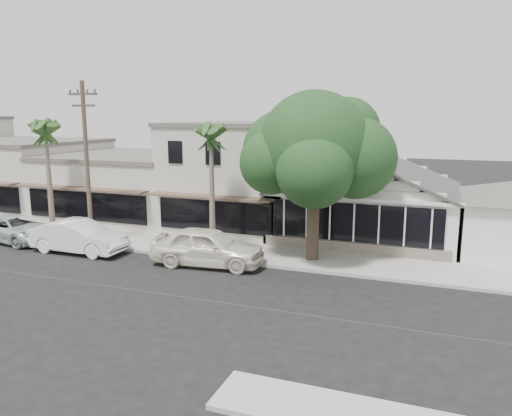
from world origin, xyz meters
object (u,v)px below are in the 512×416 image
at_px(utility_pole, 87,160).
at_px(car_0, 208,247).
at_px(car_1, 79,237).
at_px(shade_tree, 314,150).
at_px(car_2, 16,229).

bearing_deg(utility_pole, car_0, -7.26).
distance_m(car_1, shade_tree, 13.17).
height_order(utility_pole, car_0, utility_pole).
xyz_separation_m(utility_pole, car_0, (7.69, -0.98, -3.85)).
distance_m(car_0, car_2, 12.42).
bearing_deg(shade_tree, car_1, -165.97).
relative_size(car_2, shade_tree, 0.64).
xyz_separation_m(utility_pole, car_1, (0.27, -1.34, -3.92)).
distance_m(car_2, shade_tree, 17.77).
distance_m(utility_pole, car_0, 8.65).
distance_m(car_0, car_1, 7.43).
bearing_deg(car_1, shade_tree, -76.49).
bearing_deg(utility_pole, car_2, -171.25).
bearing_deg(shade_tree, car_0, -149.94).
distance_m(utility_pole, shade_tree, 12.35).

